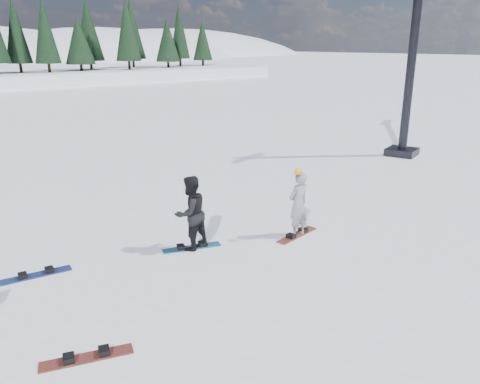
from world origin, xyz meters
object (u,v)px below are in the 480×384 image
Objects in this scene: snowboarder_man at (190,213)px; snowboard_loose_c at (37,275)px; snowboard_loose_b at (87,358)px; lift_tower at (410,79)px; snowboarder_woman at (298,204)px.

snowboard_loose_c is (-3.55, 0.93, -0.94)m from snowboarder_man.
snowboarder_man is 4.68m from snowboard_loose_b.
lift_tower is 17.37m from snowboard_loose_c.
snowboard_loose_c is at bearing 169.41° from lift_tower.
snowboarder_woman is 6.68m from snowboard_loose_b.
snowboard_loose_c is at bearing -20.58° from snowboarder_woman.
lift_tower is 11.63m from snowboarder_woman.
snowboarder_man is 1.27× the size of snowboard_loose_b.
snowboarder_man is 1.27× the size of snowboard_loose_c.
lift_tower is 4.49× the size of snowboarder_man.
snowboarder_man is at bearing 53.01° from snowboard_loose_b.
lift_tower reaches higher than snowboarder_man.
snowboarder_woman is at bearing 31.39° from snowboard_loose_b.
snowboarder_woman is at bearing -10.19° from snowboard_loose_c.
snowboarder_woman is 1.30× the size of snowboard_loose_b.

